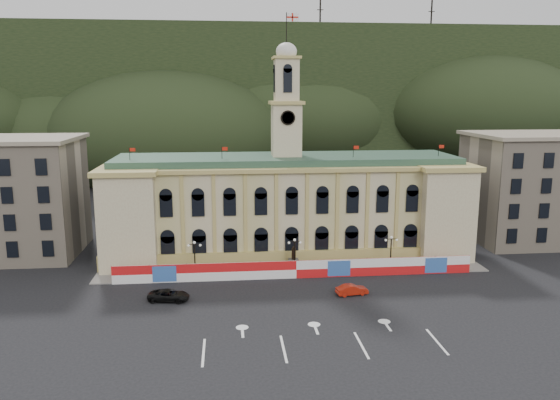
{
  "coord_description": "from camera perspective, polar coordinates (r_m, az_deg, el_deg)",
  "views": [
    {
      "loc": [
        -9.41,
        -56.67,
        25.37
      ],
      "look_at": [
        -1.97,
        18.0,
        10.53
      ],
      "focal_mm": 35.0,
      "sensor_mm": 36.0,
      "label": 1
    }
  ],
  "objects": [
    {
      "name": "hill_ridge",
      "position": [
        179.01,
        -2.7,
        9.29
      ],
      "size": [
        230.0,
        80.0,
        64.0
      ],
      "color": "black",
      "rests_on": "ground"
    },
    {
      "name": "hoarding_fence",
      "position": [
        76.27,
        1.75,
        -7.25
      ],
      "size": [
        50.0,
        0.44,
        2.5
      ],
      "color": "red",
      "rests_on": "ground"
    },
    {
      "name": "red_sedan",
      "position": [
        70.95,
        7.53,
        -9.28
      ],
      "size": [
        2.73,
        4.56,
        1.35
      ],
      "primitive_type": "imported",
      "rotation": [
        0.0,
        0.0,
        1.73
      ],
      "color": "#A71B0B",
      "rests_on": "ground"
    },
    {
      "name": "side_building_left",
      "position": [
        95.18,
        -26.26,
        0.32
      ],
      "size": [
        21.0,
        17.0,
        18.6
      ],
      "color": "#B8A68E",
      "rests_on": "ground"
    },
    {
      "name": "lane_markings",
      "position": [
        58.32,
        4.31,
        -14.62
      ],
      "size": [
        26.0,
        10.0,
        0.02
      ],
      "primitive_type": null,
      "color": "white",
      "rests_on": "ground"
    },
    {
      "name": "city_hall",
      "position": [
        86.61,
        0.66,
        -0.48
      ],
      "size": [
        56.2,
        17.6,
        37.1
      ],
      "color": "#C6B78E",
      "rests_on": "ground"
    },
    {
      "name": "ground",
      "position": [
        62.8,
        3.5,
        -12.66
      ],
      "size": [
        260.0,
        260.0,
        0.0
      ],
      "primitive_type": "plane",
      "color": "black",
      "rests_on": "ground"
    },
    {
      "name": "statue",
      "position": [
        79.05,
        1.43,
        -6.63
      ],
      "size": [
        1.4,
        1.4,
        3.72
      ],
      "color": "#595651",
      "rests_on": "ground"
    },
    {
      "name": "lamp_center",
      "position": [
        77.54,
        1.53,
        -5.52
      ],
      "size": [
        1.96,
        0.44,
        5.15
      ],
      "color": "black",
      "rests_on": "ground"
    },
    {
      "name": "pavement",
      "position": [
        79.16,
        1.45,
        -7.44
      ],
      "size": [
        56.0,
        5.5,
        0.16
      ],
      "primitive_type": "cube",
      "color": "slate",
      "rests_on": "ground"
    },
    {
      "name": "black_suv",
      "position": [
        69.82,
        -11.55,
        -9.74
      ],
      "size": [
        3.84,
        5.77,
        1.41
      ],
      "primitive_type": "imported",
      "rotation": [
        0.0,
        0.0,
        1.42
      ],
      "color": "black",
      "rests_on": "ground"
    },
    {
      "name": "lamp_left",
      "position": [
        77.11,
        -8.9,
        -5.76
      ],
      "size": [
        1.96,
        0.44,
        5.15
      ],
      "color": "black",
      "rests_on": "ground"
    },
    {
      "name": "lamp_right",
      "position": [
        80.45,
        11.51,
        -5.13
      ],
      "size": [
        1.96,
        0.44,
        5.15
      ],
      "color": "black",
      "rests_on": "ground"
    },
    {
      "name": "side_building_right",
      "position": [
        103.34,
        24.88,
        1.22
      ],
      "size": [
        21.0,
        17.0,
        18.6
      ],
      "color": "#B8A68E",
      "rests_on": "ground"
    }
  ]
}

